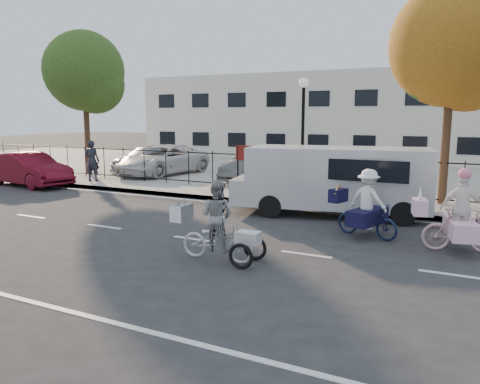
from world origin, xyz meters
The scene contains 20 objects.
ground centered at (0.00, 0.00, 0.00)m, with size 120.00×120.00×0.00m, color #333334.
road_markings centered at (0.00, 0.00, 0.01)m, with size 60.00×9.52×0.01m, color silver, non-canonical shape.
curb centered at (0.00, 5.05, 0.07)m, with size 60.00×0.10×0.15m, color #A8A399.
sidewalk centered at (0.00, 6.10, 0.07)m, with size 60.00×2.20×0.15m, color #A8A399.
parking_lot centered at (0.00, 15.00, 0.07)m, with size 60.00×15.60×0.15m, color #A8A399.
iron_fence centered at (0.00, 7.20, 0.90)m, with size 58.00×0.06×1.50m, color black, non-canonical shape.
building centered at (0.00, 25.00, 3.00)m, with size 34.00×10.00×6.00m, color silver.
lamppost centered at (0.50, 6.80, 3.11)m, with size 0.36×0.36×4.33m.
street_sign centered at (-1.85, 6.80, 1.42)m, with size 0.85×0.06×1.80m.
zebra_trike centered at (1.39, -1.25, 0.68)m, with size 2.05×0.78×1.77m.
unicorn_bike centered at (6.06, 1.81, 0.72)m, with size 1.99×1.42×1.96m.
bull_bike centered at (3.86, 2.22, 0.71)m, with size 1.97×1.39×1.77m.
white_van centered at (2.36, 4.50, 1.18)m, with size 6.34×3.01×2.14m.
red_sedan centered at (-11.49, 4.50, 0.74)m, with size 1.58×4.52×1.49m, color #5A0A18.
pedestrian centered at (-9.36, 6.17, 1.08)m, with size 0.68×0.45×1.86m, color black.
lot_car_a centered at (-9.65, 10.70, 0.82)m, with size 1.86×4.59×1.33m, color #94969B.
lot_car_b centered at (-7.93, 9.60, 0.88)m, with size 2.43×5.28×1.47m, color silver.
lot_car_c centered at (-2.67, 9.57, 0.85)m, with size 1.48×4.26×1.40m, color #4D5154.
tree_west centered at (-11.44, 8.26, 5.13)m, with size 4.00×4.00×7.33m.
tree_mid centered at (5.50, 7.36, 5.19)m, with size 4.04×4.04×7.42m.
Camera 1 is at (6.26, -9.82, 3.12)m, focal length 35.00 mm.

